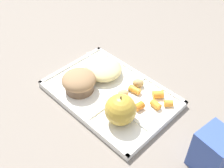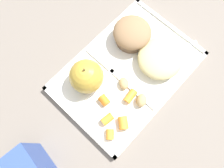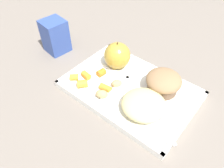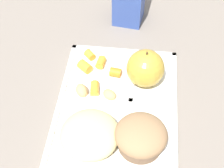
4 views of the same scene
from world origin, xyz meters
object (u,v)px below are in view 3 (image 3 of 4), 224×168
(lunch_tray, at_px, (129,89))
(milk_carton, at_px, (55,36))
(green_apple, at_px, (117,56))
(plastic_fork, at_px, (153,117))
(bran_muffin, at_px, (163,82))

(lunch_tray, xyz_separation_m, milk_carton, (-0.31, -0.00, 0.05))
(lunch_tray, distance_m, green_apple, 0.11)
(plastic_fork, bearing_deg, green_apple, 153.20)
(lunch_tray, height_order, bran_muffin, bran_muffin)
(plastic_fork, bearing_deg, bran_muffin, 108.72)
(green_apple, distance_m, bran_muffin, 0.16)
(green_apple, xyz_separation_m, plastic_fork, (0.19, -0.10, -0.04))
(bran_muffin, bearing_deg, milk_carton, -171.99)
(bran_muffin, relative_size, milk_carton, 0.86)
(milk_carton, bearing_deg, lunch_tray, 7.63)
(lunch_tray, relative_size, green_apple, 4.12)
(green_apple, bearing_deg, milk_carton, -166.41)
(lunch_tray, distance_m, milk_carton, 0.31)
(bran_muffin, distance_m, plastic_fork, 0.11)
(bran_muffin, height_order, plastic_fork, bran_muffin)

